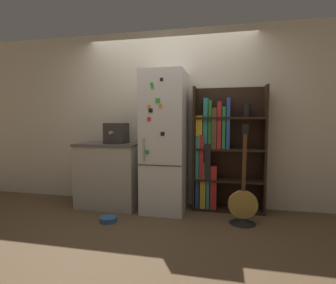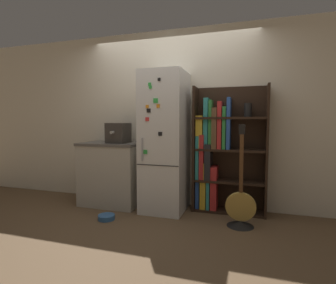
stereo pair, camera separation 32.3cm
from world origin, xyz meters
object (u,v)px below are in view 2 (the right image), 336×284
bookshelf (220,152)px  espresso_machine (118,133)px  pet_bowl (106,217)px  refrigerator (165,142)px  guitar (240,212)px

bookshelf → espresso_machine: size_ratio=4.56×
bookshelf → pet_bowl: bookshelf is taller
bookshelf → pet_bowl: bearing=-149.5°
refrigerator → guitar: size_ratio=1.58×
guitar → pet_bowl: guitar is taller
refrigerator → espresso_machine: (-0.72, 0.00, 0.12)m
refrigerator → pet_bowl: 1.25m
bookshelf → espresso_machine: bookshelf is taller
pet_bowl → bookshelf: bearing=30.5°
refrigerator → pet_bowl: refrigerator is taller
refrigerator → guitar: 1.35m
refrigerator → espresso_machine: refrigerator is taller
espresso_machine → pet_bowl: 1.21m
espresso_machine → pet_bowl: size_ratio=1.77×
refrigerator → guitar: (1.05, -0.30, -0.79)m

